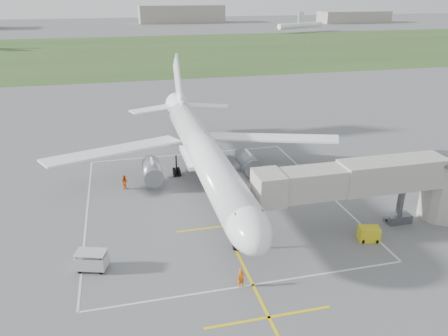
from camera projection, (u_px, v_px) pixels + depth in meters
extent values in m
plane|color=#57575A|center=(205.00, 187.00, 54.29)|extent=(700.00, 700.00, 0.00)
cube|color=#324D21|center=(139.00, 51.00, 170.99)|extent=(700.00, 120.00, 0.02)
cube|color=yellow|center=(214.00, 205.00, 49.80)|extent=(0.25, 60.00, 0.01)
cube|color=yellow|center=(269.00, 317.00, 32.74)|extent=(10.00, 0.25, 0.01)
cube|color=yellow|center=(224.00, 226.00, 45.31)|extent=(10.00, 0.25, 0.01)
cube|color=silver|center=(189.00, 154.00, 65.06)|extent=(28.00, 0.20, 0.01)
cube|color=silver|center=(253.00, 285.00, 36.33)|extent=(28.00, 0.20, 0.01)
cube|color=silver|center=(87.00, 215.00, 47.60)|extent=(0.20, 32.00, 0.01)
cube|color=silver|center=(323.00, 189.00, 53.79)|extent=(0.20, 32.00, 0.01)
cylinder|color=white|center=(204.00, 153.00, 52.58)|extent=(3.80, 36.00, 3.80)
ellipsoid|color=white|center=(247.00, 226.00, 36.42)|extent=(3.80, 7.22, 3.80)
cube|color=black|center=(251.00, 220.00, 35.21)|extent=(2.40, 1.60, 0.99)
cone|color=white|center=(179.00, 108.00, 70.83)|extent=(3.80, 6.00, 3.80)
cube|color=white|center=(270.00, 138.00, 60.61)|extent=(17.93, 11.24, 1.23)
cube|color=white|center=(115.00, 150.00, 55.96)|extent=(17.93, 11.24, 1.23)
cube|color=white|center=(200.00, 156.00, 55.86)|extent=(4.20, 8.00, 0.50)
cube|color=white|center=(178.00, 81.00, 69.82)|extent=(0.30, 7.89, 8.65)
cube|color=white|center=(180.00, 102.00, 68.99)|extent=(0.35, 5.00, 1.20)
cube|color=white|center=(205.00, 106.00, 71.41)|extent=(7.85, 5.03, 0.20)
cube|color=white|center=(153.00, 109.00, 69.55)|extent=(7.85, 5.03, 0.20)
cylinder|color=slate|center=(247.00, 161.00, 57.18)|extent=(2.30, 4.20, 2.30)
cube|color=white|center=(248.00, 156.00, 56.61)|extent=(0.25, 2.40, 1.20)
cylinder|color=slate|center=(152.00, 170.00, 54.44)|extent=(2.30, 4.20, 2.30)
cube|color=white|center=(152.00, 165.00, 53.87)|extent=(0.25, 2.40, 1.20)
cylinder|color=black|center=(236.00, 238.00, 40.78)|extent=(0.18, 0.18, 2.60)
cylinder|color=black|center=(235.00, 246.00, 41.10)|extent=(0.28, 0.80, 0.80)
cylinder|color=black|center=(237.00, 246.00, 41.15)|extent=(0.28, 0.80, 0.80)
cylinder|color=black|center=(219.00, 161.00, 58.44)|extent=(0.22, 0.22, 2.80)
cylinder|color=black|center=(218.00, 169.00, 58.41)|extent=(0.32, 0.96, 0.96)
cylinder|color=black|center=(222.00, 169.00, 58.54)|extent=(0.32, 0.96, 0.96)
cylinder|color=black|center=(217.00, 167.00, 59.04)|extent=(0.32, 0.96, 0.96)
cylinder|color=black|center=(221.00, 167.00, 59.17)|extent=(0.32, 0.96, 0.96)
cylinder|color=black|center=(176.00, 165.00, 57.16)|extent=(0.22, 0.22, 2.80)
cylinder|color=black|center=(175.00, 173.00, 57.13)|extent=(0.32, 0.96, 0.96)
cylinder|color=black|center=(179.00, 173.00, 57.25)|extent=(0.32, 0.96, 0.96)
cylinder|color=black|center=(174.00, 171.00, 57.76)|extent=(0.32, 0.96, 0.96)
cylinder|color=black|center=(178.00, 171.00, 57.88)|extent=(0.32, 0.96, 0.96)
cube|color=#A6A096|center=(312.00, 183.00, 41.75)|extent=(11.09, 2.90, 2.80)
cube|color=#A6A096|center=(392.00, 174.00, 43.64)|extent=(11.09, 3.10, 3.00)
cube|color=#A6A096|center=(269.00, 188.00, 40.79)|extent=(2.60, 3.40, 3.00)
cylinder|color=#55575C|center=(400.00, 204.00, 45.35)|extent=(0.70, 0.70, 4.20)
cube|color=#55575C|center=(398.00, 218.00, 45.98)|extent=(2.60, 1.40, 0.90)
cylinder|color=#A6A096|center=(444.00, 190.00, 46.04)|extent=(4.40, 4.40, 6.40)
cylinder|color=black|center=(389.00, 220.00, 45.80)|extent=(0.70, 0.30, 0.70)
cylinder|color=black|center=(406.00, 218.00, 46.24)|extent=(0.70, 0.30, 0.70)
cube|color=yellow|center=(369.00, 234.00, 42.51)|extent=(2.18, 1.68, 1.46)
cylinder|color=black|center=(363.00, 241.00, 42.21)|extent=(0.29, 0.46, 0.43)
cylinder|color=black|center=(377.00, 241.00, 42.22)|extent=(0.29, 0.46, 0.43)
cube|color=#AFAFAF|center=(92.00, 261.00, 37.97)|extent=(2.96, 2.29, 1.15)
cube|color=#AFAFAF|center=(91.00, 252.00, 37.64)|extent=(2.96, 2.29, 0.08)
cylinder|color=black|center=(77.00, 263.00, 37.38)|extent=(0.08, 0.08, 1.36)
cylinder|color=black|center=(101.00, 264.00, 37.25)|extent=(0.08, 0.08, 1.36)
cylinder|color=black|center=(82.00, 255.00, 38.54)|extent=(0.08, 0.08, 1.36)
cylinder|color=black|center=(106.00, 255.00, 38.40)|extent=(0.08, 0.08, 1.36)
cylinder|color=black|center=(80.00, 271.00, 37.76)|extent=(0.31, 0.45, 0.42)
cylinder|color=black|center=(101.00, 272.00, 37.64)|extent=(0.31, 0.45, 0.42)
cylinder|color=black|center=(85.00, 263.00, 38.82)|extent=(0.31, 0.45, 0.42)
cylinder|color=black|center=(105.00, 264.00, 38.70)|extent=(0.31, 0.45, 0.42)
imported|color=#E35E07|center=(241.00, 278.00, 35.81)|extent=(0.66, 0.47, 1.70)
imported|color=#FF6308|center=(125.00, 182.00, 53.56)|extent=(1.07, 1.07, 1.75)
cube|color=gray|center=(181.00, 14.00, 312.22)|extent=(60.00, 20.00, 12.00)
cube|color=gray|center=(354.00, 17.00, 312.58)|extent=(50.00, 18.00, 8.00)
cylinder|color=white|center=(300.00, 26.00, 245.98)|extent=(31.06, 14.32, 3.20)
cube|color=white|center=(301.00, 17.00, 244.27)|extent=(3.85, 1.70, 5.50)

